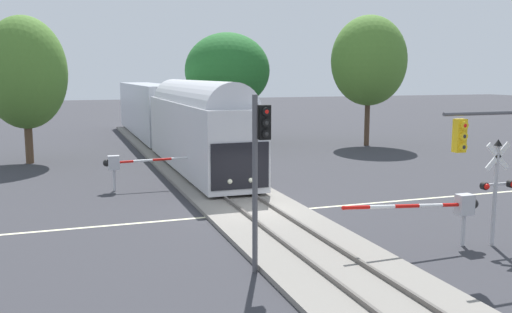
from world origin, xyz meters
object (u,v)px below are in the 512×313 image
crossing_signal_mast (497,181)px  elm_centre_background (227,71)px  crossing_gate_far (125,163)px  traffic_signal_median (260,155)px  crossing_gate_near (452,207)px  commuter_train (168,115)px  maple_right_background (369,61)px  oak_behind_train (25,73)px

crossing_signal_mast → elm_centre_background: elm_centre_background is taller
crossing_signal_mast → crossing_gate_far: (-10.92, 13.53, -0.86)m
elm_centre_background → traffic_signal_median: bearing=-104.5°
crossing_gate_near → crossing_signal_mast: 1.74m
commuter_train → elm_centre_background: 7.62m
maple_right_background → traffic_signal_median: bearing=-125.9°
elm_centre_background → maple_right_background: bearing=-29.1°
commuter_train → elm_centre_background: (5.78, 3.69, 3.33)m
crossing_signal_mast → traffic_signal_median: traffic_signal_median is taller
traffic_signal_median → elm_centre_background: size_ratio=0.57×
commuter_train → crossing_gate_near: 27.49m
traffic_signal_median → oak_behind_train: size_ratio=0.55×
oak_behind_train → maple_right_background: bearing=2.0°
crossing_gate_near → crossing_gate_far: size_ratio=0.96×
maple_right_background → elm_centre_background: size_ratio=1.13×
crossing_gate_far → maple_right_background: 24.50m
elm_centre_background → oak_behind_train: (-15.54, -6.62, -0.20)m
crossing_signal_mast → crossing_gate_far: bearing=128.9°
commuter_train → oak_behind_train: oak_behind_train is taller
crossing_gate_near → maple_right_background: bearing=65.7°
crossing_signal_mast → traffic_signal_median: bearing=178.5°
crossing_signal_mast → maple_right_background: size_ratio=0.35×
traffic_signal_median → maple_right_background: bearing=54.1°
crossing_signal_mast → traffic_signal_median: (-8.42, 0.22, 1.28)m
crossing_gate_far → oak_behind_train: 12.87m
commuter_train → oak_behind_train: bearing=-163.3°
commuter_train → crossing_gate_far: (-4.70, -13.86, -1.39)m
crossing_gate_near → crossing_signal_mast: bearing=-13.4°
maple_right_background → oak_behind_train: maple_right_background is taller
crossing_signal_mast → oak_behind_train: bearing=123.2°
crossing_gate_near → oak_behind_train: bearing=121.0°
commuter_train → crossing_gate_far: size_ratio=7.25×
commuter_train → crossing_signal_mast: 28.10m
maple_right_background → commuter_train: bearing=172.9°
crossing_gate_far → elm_centre_background: bearing=59.2°
crossing_gate_near → maple_right_background: maple_right_background is taller
maple_right_background → elm_centre_background: 11.76m
maple_right_background → elm_centre_background: (-10.26, 5.70, -0.78)m
crossing_signal_mast → elm_centre_background: bearing=90.8°
crossing_gate_far → maple_right_background: size_ratio=0.52×
commuter_train → crossing_signal_mast: bearing=-77.2°
crossing_gate_near → traffic_signal_median: bearing=-178.9°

